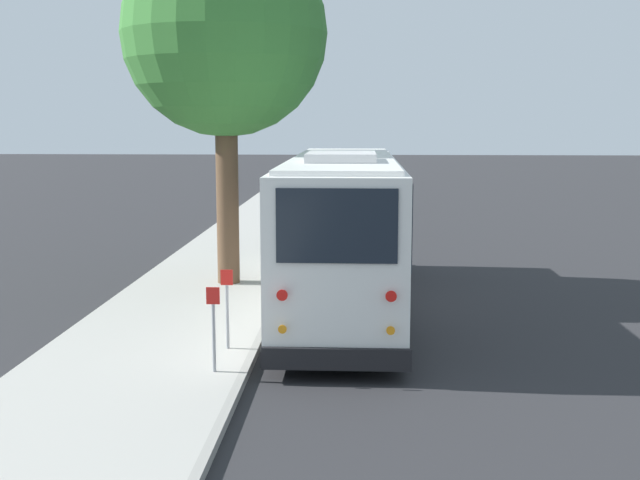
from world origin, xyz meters
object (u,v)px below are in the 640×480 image
object	(u,v)px
parked_sedan_gray	(335,217)
parked_sedan_navy	(342,198)
parked_sedan_blue	(348,186)
parked_sedan_white	(345,178)
sign_post_far	(227,308)
parked_sedan_black	(348,172)
shuttle_bus	(343,223)
sign_post_near	(214,328)
street_tree	(225,21)

from	to	relation	value
parked_sedan_gray	parked_sedan_navy	world-z (taller)	parked_sedan_navy
parked_sedan_blue	parked_sedan_white	bearing A→B (deg)	5.18
sign_post_far	parked_sedan_blue	bearing A→B (deg)	-3.21
parked_sedan_gray	sign_post_far	xyz separation A→B (m)	(-16.09, 1.44, 0.29)
parked_sedan_black	sign_post_far	distance (m)	42.95
shuttle_bus	parked_sedan_navy	distance (m)	19.32
parked_sedan_white	parked_sedan_gray	bearing A→B (deg)	-176.93
parked_sedan_black	shuttle_bus	bearing A→B (deg)	-175.80
parked_sedan_blue	shuttle_bus	bearing A→B (deg)	-176.98
parked_sedan_white	sign_post_far	bearing A→B (deg)	-179.20
shuttle_bus	parked_sedan_black	size ratio (longest dim) A/B	2.37
parked_sedan_gray	shuttle_bus	bearing A→B (deg)	-173.29
parked_sedan_gray	parked_sedan_white	xyz separation A→B (m)	(20.24, 0.01, 0.01)
shuttle_bus	sign_post_near	distance (m)	5.78
parked_sedan_navy	sign_post_far	xyz separation A→B (m)	(-23.24, 1.54, 0.28)
parked_sedan_navy	parked_sedan_white	distance (m)	13.09
shuttle_bus	sign_post_far	world-z (taller)	shuttle_bus
shuttle_bus	street_tree	world-z (taller)	street_tree
parked_sedan_gray	parked_sedan_white	distance (m)	20.24
parked_sedan_gray	street_tree	size ratio (longest dim) A/B	0.46
street_tree	sign_post_far	world-z (taller)	street_tree
parked_sedan_blue	parked_sedan_gray	bearing A→B (deg)	-178.68
shuttle_bus	parked_sedan_black	xyz separation A→B (m)	(38.96, 0.47, -1.32)
sign_post_near	street_tree	bearing A→B (deg)	7.30
parked_sedan_navy	street_tree	bearing A→B (deg)	168.91
parked_sedan_black	sign_post_far	world-z (taller)	sign_post_far
parked_sedan_navy	parked_sedan_black	distance (m)	19.68
parked_sedan_blue	parked_sedan_white	size ratio (longest dim) A/B	0.96
parked_sedan_gray	parked_sedan_white	size ratio (longest dim) A/B	0.95
parked_sedan_white	sign_post_near	size ratio (longest dim) A/B	3.28
parked_sedan_black	sign_post_near	bearing A→B (deg)	-178.46
parked_sedan_white	street_tree	xyz separation A→B (m)	(-30.28, 2.38, 6.03)
parked_sedan_white	sign_post_near	bearing A→B (deg)	-179.12
street_tree	sign_post_near	xyz separation A→B (m)	(-7.41, -0.95, -5.76)
parked_sedan_navy	sign_post_near	world-z (taller)	sign_post_near
parked_sedan_navy	sign_post_near	bearing A→B (deg)	173.57
parked_sedan_white	parked_sedan_black	xyz separation A→B (m)	(6.59, -0.09, 0.00)
parked_sedan_white	parked_sedan_navy	bearing A→B (deg)	-176.45
parked_sedan_black	parked_sedan_blue	bearing A→B (deg)	-175.62
parked_sedan_navy	street_tree	xyz separation A→B (m)	(-17.19, 2.49, 6.03)
parked_sedan_navy	parked_sedan_white	xyz separation A→B (m)	(13.09, 0.11, -0.00)
parked_sedan_navy	parked_sedan_black	size ratio (longest dim) A/B	0.96
parked_sedan_navy	parked_sedan_black	bearing A→B (deg)	-2.79
parked_sedan_gray	street_tree	xyz separation A→B (m)	(-10.04, 2.39, 6.04)
parked_sedan_navy	parked_sedan_white	size ratio (longest dim) A/B	0.97
parked_sedan_white	sign_post_near	xyz separation A→B (m)	(-37.69, 1.43, 0.27)
parked_sedan_white	parked_sedan_black	bearing A→B (deg)	2.23
parked_sedan_black	street_tree	size ratio (longest dim) A/B	0.50
shuttle_bus	parked_sedan_black	distance (m)	38.98
parked_sedan_blue	sign_post_far	size ratio (longest dim) A/B	3.08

